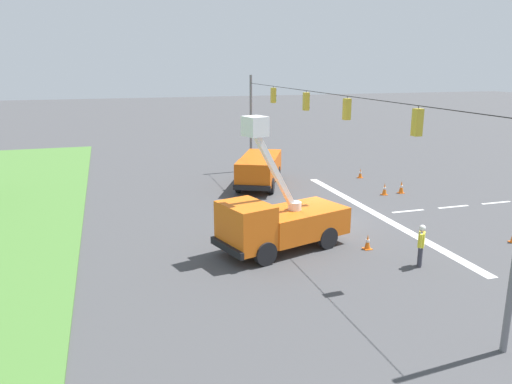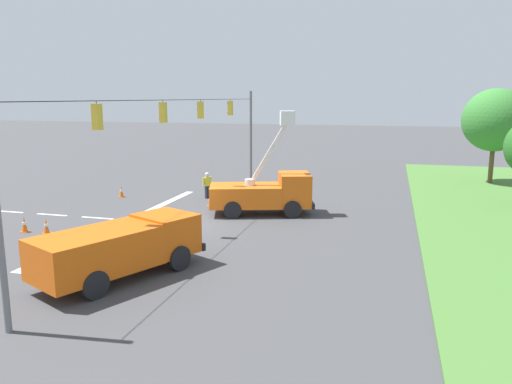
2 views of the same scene
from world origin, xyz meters
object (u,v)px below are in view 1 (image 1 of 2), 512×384
object	(u,v)px
traffic_cone_mid_left	(401,187)
traffic_cone_foreground_left	(385,189)
traffic_cone_foreground_right	(360,173)
road_worker	(421,243)
utility_truck_bucket_lift	(278,221)
traffic_cone_mid_right	(368,242)
utility_truck_support_near	(259,168)

from	to	relation	value
traffic_cone_mid_left	traffic_cone_foreground_left	bearing A→B (deg)	92.96
traffic_cone_foreground_right	road_worker	bearing A→B (deg)	160.18
utility_truck_bucket_lift	traffic_cone_mid_left	xyz separation A→B (m)	(7.14, -10.80, -0.94)
traffic_cone_foreground_left	traffic_cone_mid_left	distance (m)	1.25
traffic_cone_mid_right	traffic_cone_foreground_left	bearing A→B (deg)	-35.01
traffic_cone_mid_left	road_worker	bearing A→B (deg)	150.89
utility_truck_bucket_lift	traffic_cone_foreground_right	distance (m)	15.80
traffic_cone_foreground_left	traffic_cone_mid_right	bearing A→B (deg)	144.99
utility_truck_bucket_lift	traffic_cone_mid_right	world-z (taller)	utility_truck_bucket_lift
utility_truck_support_near	traffic_cone_foreground_right	size ratio (longest dim) A/B	10.03
road_worker	utility_truck_support_near	bearing A→B (deg)	8.37
utility_truck_support_near	road_worker	size ratio (longest dim) A/B	3.90
utility_truck_support_near	traffic_cone_foreground_right	xyz separation A→B (m)	(0.22, -7.71, -0.88)
utility_truck_support_near	traffic_cone_foreground_left	world-z (taller)	utility_truck_support_near
traffic_cone_mid_left	traffic_cone_mid_right	bearing A→B (deg)	139.76
road_worker	traffic_cone_mid_left	world-z (taller)	road_worker
utility_truck_bucket_lift	traffic_cone_foreground_left	xyz separation A→B (m)	(7.08, -9.55, -0.97)
utility_truck_bucket_lift	utility_truck_support_near	bearing A→B (deg)	-13.09
utility_truck_bucket_lift	utility_truck_support_near	size ratio (longest dim) A/B	0.93
utility_truck_support_near	traffic_cone_foreground_right	world-z (taller)	utility_truck_support_near
traffic_cone_foreground_left	traffic_cone_foreground_right	world-z (taller)	traffic_cone_foreground_left
traffic_cone_mid_right	road_worker	bearing A→B (deg)	-155.33
road_worker	utility_truck_bucket_lift	bearing A→B (deg)	55.16
traffic_cone_mid_right	traffic_cone_mid_left	bearing A→B (deg)	-40.24
traffic_cone_mid_right	traffic_cone_foreground_right	bearing A→B (deg)	-26.98
road_worker	traffic_cone_mid_right	size ratio (longest dim) A/B	2.58
road_worker	traffic_cone_foreground_right	size ratio (longest dim) A/B	2.57
road_worker	traffic_cone_mid_right	xyz separation A→B (m)	(2.34, 1.08, -0.67)
utility_truck_bucket_lift	road_worker	size ratio (longest dim) A/B	3.61
road_worker	traffic_cone_foreground_right	distance (m)	16.24
traffic_cone_foreground_right	utility_truck_bucket_lift	bearing A→B (deg)	138.67
road_worker	traffic_cone_foreground_left	distance (m)	11.49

